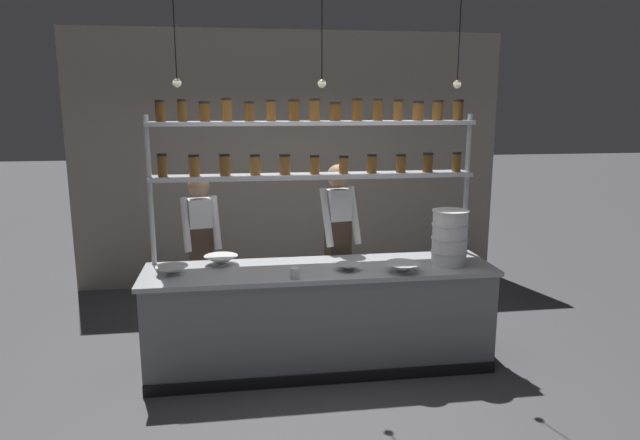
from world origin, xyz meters
TOP-DOWN VIEW (x-y plane):
  - ground_plane at (0.00, 0.00)m, footprint 40.00×40.00m
  - back_wall at (0.00, 2.56)m, footprint 5.46×0.12m
  - prep_counter at (0.00, -0.00)m, footprint 3.06×0.76m
  - spice_shelf_unit at (0.01, 0.33)m, footprint 2.94×0.28m
  - chef_left at (-1.07, 0.84)m, footprint 0.40×0.33m
  - chef_center at (0.27, 0.60)m, footprint 0.41×0.34m
  - container_stack at (1.15, -0.07)m, footprint 0.32×0.32m
  - prep_bowl_near_left at (-1.26, -0.03)m, footprint 0.27×0.27m
  - prep_bowl_center_front at (-0.86, 0.21)m, footprint 0.30×0.30m
  - prep_bowl_center_back at (0.22, -0.13)m, footprint 0.21×0.21m
  - prep_bowl_near_right at (0.67, -0.25)m, footprint 0.30×0.30m
  - serving_cup_front at (-0.25, -0.29)m, footprint 0.08×0.08m
  - pendant_light_row at (0.02, 0.00)m, footprint 2.39×0.07m

SIDE VIEW (x-z plane):
  - ground_plane at x=0.00m, z-range 0.00..0.00m
  - prep_counter at x=0.00m, z-range 0.00..0.92m
  - chef_left at x=-1.07m, z-range 0.12..1.77m
  - prep_bowl_center_back at x=0.22m, z-range 0.92..0.98m
  - prep_bowl_near_left at x=-1.26m, z-range 0.92..0.99m
  - prep_bowl_near_right at x=0.67m, z-range 0.92..1.00m
  - prep_bowl_center_front at x=-0.86m, z-range 0.92..1.00m
  - serving_cup_front at x=-0.25m, z-range 0.92..1.01m
  - chef_center at x=0.27m, z-range 0.14..1.90m
  - container_stack at x=1.15m, z-range 0.92..1.41m
  - back_wall at x=0.00m, z-range 0.00..3.21m
  - spice_shelf_unit at x=0.01m, z-range 0.72..3.10m
  - pendant_light_row at x=0.02m, z-range 2.17..2.88m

